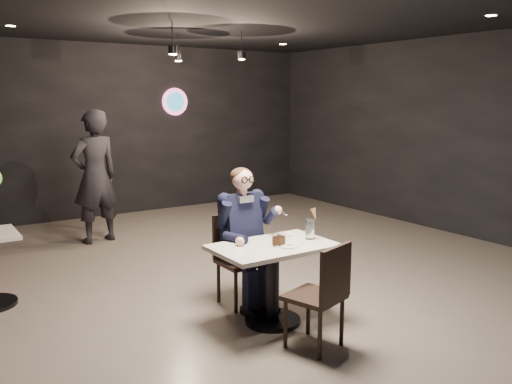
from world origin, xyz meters
TOP-DOWN VIEW (x-y plane):
  - floor at (0.00, 0.00)m, footprint 9.00×9.00m
  - wall_sign at (0.80, 4.47)m, footprint 0.50×0.06m
  - pendant_lights at (0.00, 2.00)m, footprint 1.40×1.20m
  - main_table at (-0.79, -0.96)m, footprint 1.10×0.70m
  - chair_far at (-0.79, -0.41)m, footprint 0.42×0.46m
  - chair_near at (-0.79, -1.56)m, footprint 0.54×0.56m
  - seated_man at (-0.79, -0.41)m, footprint 0.60×0.80m
  - dessert_plate at (-0.71, -1.07)m, footprint 0.21×0.21m
  - cake_slice at (-0.77, -1.01)m, footprint 0.12×0.11m
  - mint_leaf at (-0.69, -1.08)m, footprint 0.06×0.04m
  - sundae_glass at (-0.38, -0.98)m, footprint 0.09×0.09m
  - wafer_cone at (-0.35, -1.00)m, footprint 0.07×0.07m
  - passerby at (-1.26, 2.81)m, footprint 0.77×0.58m

SIDE VIEW (x-z plane):
  - floor at x=0.00m, z-range 0.00..0.00m
  - main_table at x=-0.79m, z-range 0.00..0.75m
  - chair_far at x=-0.79m, z-range 0.00..0.92m
  - chair_near at x=-0.79m, z-range 0.00..0.92m
  - seated_man at x=-0.79m, z-range 0.00..1.44m
  - dessert_plate at x=-0.71m, z-range 0.75..0.76m
  - cake_slice at x=-0.77m, z-range 0.76..0.83m
  - mint_leaf at x=-0.69m, z-range 0.84..0.85m
  - sundae_glass at x=-0.38m, z-range 0.75..0.94m
  - passerby at x=-1.26m, z-range 0.00..1.92m
  - wafer_cone at x=-0.35m, z-range 0.93..1.05m
  - wall_sign at x=0.80m, z-range 1.75..2.25m
  - pendant_lights at x=0.00m, z-range 2.70..3.06m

